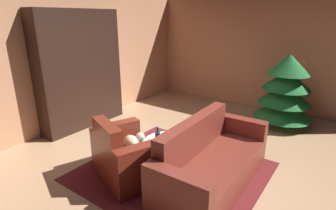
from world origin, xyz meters
name	(u,v)px	position (x,y,z in m)	size (l,w,h in m)	color
ground_plane	(185,164)	(0.00, 0.00, 0.00)	(8.07, 8.07, 0.00)	tan
wall_back	(263,53)	(0.00, 3.39, 1.32)	(5.55, 0.06, 2.65)	tan
wall_left	(67,61)	(-2.74, 0.00, 1.32)	(0.06, 6.84, 2.65)	tan
area_rug	(173,171)	(-0.03, -0.28, 0.00)	(2.43, 2.28, 0.01)	maroon
bookshelf_unit	(86,72)	(-2.49, 0.23, 1.09)	(0.37, 1.76, 2.28)	black
armchair_red	(126,156)	(-0.50, -0.74, 0.30)	(1.21, 1.04, 0.86)	maroon
couch_red	(211,163)	(0.53, -0.23, 0.30)	(0.84, 2.01, 0.88)	maroon
coffee_table	(170,144)	(-0.13, -0.22, 0.39)	(0.79, 0.79, 0.42)	black
book_stack_on_table	(167,139)	(-0.19, -0.22, 0.46)	(0.22, 0.18, 0.06)	#2D4B93
bottle_on_table	(158,139)	(-0.18, -0.43, 0.54)	(0.07, 0.07, 0.30)	navy
decorated_tree	(285,91)	(0.80, 2.46, 0.74)	(1.14, 1.14, 1.46)	brown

